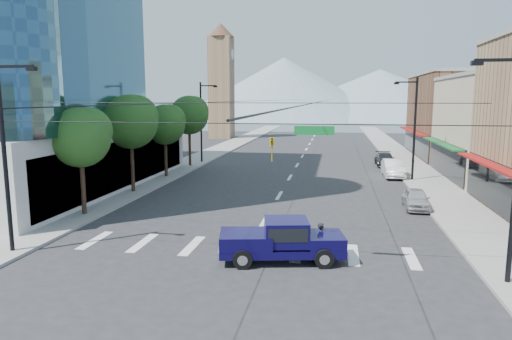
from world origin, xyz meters
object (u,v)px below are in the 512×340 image
(pickup_truck, at_px, (281,240))
(parked_car_mid, at_px, (393,168))
(parked_car_near, at_px, (416,199))
(parked_car_far, at_px, (385,159))
(pedestrian, at_px, (321,240))

(pickup_truck, xyz_separation_m, parked_car_mid, (7.62, 23.77, -0.18))
(pickup_truck, bearing_deg, parked_car_near, 44.80)
(pickup_truck, relative_size, parked_car_far, 1.23)
(pickup_truck, relative_size, pedestrian, 3.71)
(pickup_truck, distance_m, parked_car_far, 31.89)
(parked_car_near, relative_size, parked_car_far, 0.81)
(parked_car_near, distance_m, parked_car_far, 19.68)
(pickup_truck, relative_size, parked_car_near, 1.52)
(pedestrian, height_order, parked_car_near, pedestrian)
(pickup_truck, xyz_separation_m, parked_car_far, (7.62, 30.97, -0.29))
(pedestrian, distance_m, parked_car_far, 30.62)
(pickup_truck, bearing_deg, parked_car_mid, 61.04)
(pedestrian, relative_size, parked_car_near, 0.41)
(pedestrian, bearing_deg, parked_car_near, -19.41)
(pickup_truck, bearing_deg, parked_car_far, 65.00)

